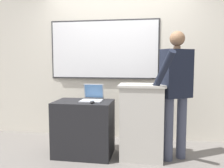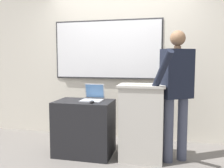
% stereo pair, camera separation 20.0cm
% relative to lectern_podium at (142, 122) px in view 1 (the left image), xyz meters
% --- Properties ---
extents(back_wall, '(6.40, 0.17, 2.96)m').
position_rel_lectern_podium_xyz_m(back_wall, '(-0.46, 0.92, 0.97)').
color(back_wall, beige).
rests_on(back_wall, ground_plane).
extents(lectern_podium, '(0.62, 0.42, 1.02)m').
position_rel_lectern_podium_xyz_m(lectern_podium, '(0.00, 0.00, 0.00)').
color(lectern_podium, '#BCB7AD').
rests_on(lectern_podium, ground_plane).
extents(side_desk, '(0.80, 0.54, 0.77)m').
position_rel_lectern_podium_xyz_m(side_desk, '(-0.81, -0.00, -0.13)').
color(side_desk, black).
rests_on(side_desk, ground_plane).
extents(person_presenter, '(0.57, 0.70, 1.72)m').
position_rel_lectern_podium_xyz_m(person_presenter, '(0.44, 0.05, 0.48)').
color(person_presenter, '#474C60').
rests_on(person_presenter, ground_plane).
extents(laptop, '(0.30, 0.30, 0.23)m').
position_rel_lectern_podium_xyz_m(laptop, '(-0.71, 0.09, 0.32)').
color(laptop, '#B7BABF').
rests_on(laptop, side_desk).
extents(wireless_keyboard, '(0.39, 0.12, 0.02)m').
position_rel_lectern_podium_xyz_m(wireless_keyboard, '(-0.02, -0.05, 0.52)').
color(wireless_keyboard, beige).
rests_on(wireless_keyboard, lectern_podium).
extents(computer_mouse_by_laptop, '(0.06, 0.10, 0.03)m').
position_rel_lectern_podium_xyz_m(computer_mouse_by_laptop, '(-0.65, -0.15, 0.28)').
color(computer_mouse_by_laptop, black).
rests_on(computer_mouse_by_laptop, side_desk).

